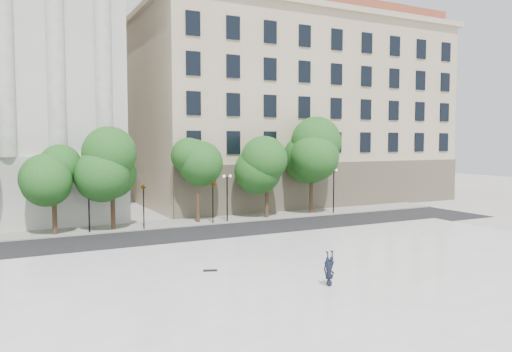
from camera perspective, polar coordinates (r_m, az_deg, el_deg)
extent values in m
plane|color=#BAB6AF|center=(22.44, 6.64, -14.81)|extent=(160.00, 160.00, 0.00)
cube|color=white|center=(24.80, 2.70, -12.40)|extent=(44.00, 22.00, 0.45)
cube|color=black|center=(38.24, -8.61, -6.92)|extent=(60.00, 8.00, 0.02)
cube|color=#A09C93|center=(43.88, -11.10, -5.47)|extent=(60.00, 4.00, 0.12)
cube|color=beige|center=(65.06, 2.29, 6.88)|extent=(36.00, 26.00, 21.00)
cube|color=#984C31|center=(66.70, 2.32, 17.06)|extent=(34.00, 24.00, 1.40)
cylinder|color=black|center=(41.58, -12.71, -3.67)|extent=(0.10, 0.10, 3.50)
imported|color=black|center=(41.35, -12.76, -0.76)|extent=(0.49, 1.82, 0.72)
cylinder|color=black|center=(43.45, -4.95, -3.25)|extent=(0.10, 0.10, 3.50)
imported|color=black|center=(43.23, -4.97, -0.44)|extent=(1.08, 1.96, 0.78)
imported|color=black|center=(24.13, 8.36, -11.79)|extent=(0.68, 1.68, 0.45)
cube|color=black|center=(26.58, -5.25, -10.70)|extent=(0.76, 0.42, 0.08)
cylinder|color=#382619|center=(41.18, -22.01, -4.67)|extent=(0.36, 0.36, 2.45)
sphere|color=#154B18|center=(40.83, -22.13, -0.05)|extent=(3.86, 3.86, 3.86)
cylinder|color=#382619|center=(41.92, -16.03, -4.17)|extent=(0.36, 0.36, 2.77)
sphere|color=#154B18|center=(41.57, -16.13, 0.97)|extent=(3.72, 3.72, 3.72)
cylinder|color=#382619|center=(44.29, -6.65, -3.70)|extent=(0.36, 0.36, 2.63)
sphere|color=#154B18|center=(43.95, -6.69, 0.91)|extent=(3.60, 3.60, 3.60)
cylinder|color=#382619|center=(46.58, 1.24, -3.05)|extent=(0.36, 0.36, 3.01)
sphere|color=#154B18|center=(46.26, 1.25, 1.98)|extent=(4.37, 4.37, 4.37)
cylinder|color=#382619|center=(49.68, 6.31, -2.57)|extent=(0.36, 0.36, 3.12)
sphere|color=#154B18|center=(49.37, 6.34, 2.31)|extent=(4.34, 4.34, 4.34)
cylinder|color=black|center=(41.02, -18.55, -3.55)|extent=(0.12, 0.12, 3.97)
cube|color=black|center=(40.81, -18.61, -0.78)|extent=(0.60, 0.06, 0.06)
sphere|color=white|center=(40.76, -19.03, -0.66)|extent=(0.28, 0.28, 0.28)
sphere|color=white|center=(40.85, -18.19, -0.63)|extent=(0.28, 0.28, 0.28)
cylinder|color=black|center=(44.27, -3.31, -2.76)|extent=(0.12, 0.12, 4.03)
cube|color=black|center=(44.07, -3.32, -0.16)|extent=(0.60, 0.06, 0.06)
sphere|color=white|center=(43.95, -3.68, -0.04)|extent=(0.28, 0.28, 0.28)
sphere|color=white|center=(44.19, -2.97, -0.02)|extent=(0.28, 0.28, 0.28)
cylinder|color=black|center=(49.98, 8.86, -1.91)|extent=(0.12, 0.12, 4.24)
cube|color=black|center=(49.81, 8.89, 0.52)|extent=(0.60, 0.06, 0.06)
sphere|color=white|center=(49.63, 8.61, 0.62)|extent=(0.28, 0.28, 0.28)
sphere|color=white|center=(49.98, 9.17, 0.64)|extent=(0.28, 0.28, 0.28)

